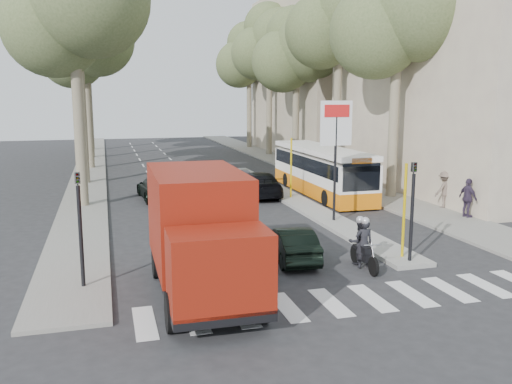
{
  "coord_description": "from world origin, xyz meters",
  "views": [
    {
      "loc": [
        -6.79,
        -17.5,
        5.78
      ],
      "look_at": [
        -0.41,
        5.27,
        1.6
      ],
      "focal_mm": 38.0,
      "sensor_mm": 36.0,
      "label": 1
    }
  ],
  "objects_px": {
    "silver_hatchback": "(238,250)",
    "motorcycle": "(362,244)",
    "dark_hatchback": "(292,244)",
    "red_truck": "(201,231)",
    "city_bus": "(321,169)"
  },
  "relations": [
    {
      "from": "silver_hatchback",
      "to": "motorcycle",
      "type": "height_order",
      "value": "motorcycle"
    },
    {
      "from": "dark_hatchback",
      "to": "motorcycle",
      "type": "relative_size",
      "value": 1.71
    },
    {
      "from": "red_truck",
      "to": "city_bus",
      "type": "bearing_deg",
      "value": 56.72
    },
    {
      "from": "red_truck",
      "to": "city_bus",
      "type": "distance_m",
      "value": 17.52
    },
    {
      "from": "city_bus",
      "to": "motorcycle",
      "type": "xyz_separation_m",
      "value": [
        -4.07,
        -13.53,
        -0.67
      ]
    },
    {
      "from": "dark_hatchback",
      "to": "city_bus",
      "type": "distance_m",
      "value": 13.57
    },
    {
      "from": "silver_hatchback",
      "to": "city_bus",
      "type": "distance_m",
      "value": 14.99
    },
    {
      "from": "dark_hatchback",
      "to": "motorcycle",
      "type": "height_order",
      "value": "motorcycle"
    },
    {
      "from": "dark_hatchback",
      "to": "motorcycle",
      "type": "distance_m",
      "value": 2.48
    },
    {
      "from": "red_truck",
      "to": "city_bus",
      "type": "relative_size",
      "value": 0.63
    },
    {
      "from": "dark_hatchback",
      "to": "motorcycle",
      "type": "bearing_deg",
      "value": 150.4
    },
    {
      "from": "dark_hatchback",
      "to": "silver_hatchback",
      "type": "bearing_deg",
      "value": 17.75
    },
    {
      "from": "silver_hatchback",
      "to": "dark_hatchback",
      "type": "bearing_deg",
      "value": -172.64
    },
    {
      "from": "dark_hatchback",
      "to": "city_bus",
      "type": "relative_size",
      "value": 0.34
    },
    {
      "from": "dark_hatchback",
      "to": "red_truck",
      "type": "bearing_deg",
      "value": 39.2
    }
  ]
}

